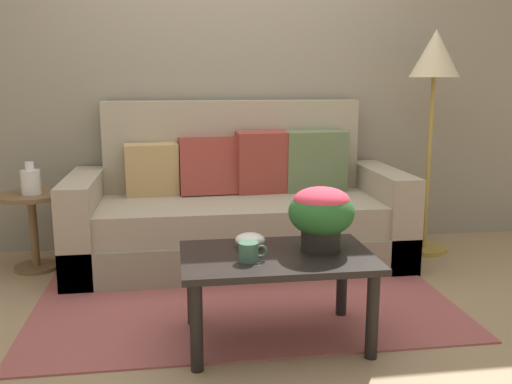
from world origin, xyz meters
TOP-DOWN VIEW (x-y plane):
  - ground_plane at (0.00, 0.00)m, footprint 14.00×14.00m
  - wall_back at (0.00, 1.30)m, footprint 6.40×0.12m
  - area_rug at (0.00, 0.15)m, footprint 2.35×1.63m
  - couch at (0.06, 0.82)m, footprint 2.27×0.91m
  - coffee_table at (0.10, -0.47)m, footprint 0.92×0.59m
  - side_table at (-1.32, 0.82)m, footprint 0.44×0.44m
  - floor_lamp at (1.46, 0.82)m, footprint 0.35×0.35m
  - potted_plant at (0.32, -0.42)m, footprint 0.32×0.32m
  - coffee_mug at (-0.05, -0.55)m, footprint 0.13×0.09m
  - snack_bowl at (-0.02, -0.34)m, footprint 0.15×0.15m
  - table_vase at (-1.31, 0.80)m, footprint 0.12×0.12m

SIDE VIEW (x-z plane):
  - ground_plane at x=0.00m, z-range 0.00..0.00m
  - area_rug at x=0.00m, z-range 0.00..0.01m
  - couch at x=0.06m, z-range -0.21..0.90m
  - side_table at x=-1.32m, z-range 0.10..0.62m
  - coffee_table at x=0.10m, z-range 0.15..0.60m
  - snack_bowl at x=-0.02m, z-range 0.45..0.52m
  - coffee_mug at x=-0.05m, z-range 0.44..0.53m
  - table_vase at x=-1.31m, z-range 0.50..0.71m
  - potted_plant at x=0.32m, z-range 0.48..0.79m
  - floor_lamp at x=1.46m, z-range 0.51..2.12m
  - wall_back at x=0.00m, z-range 0.00..2.83m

